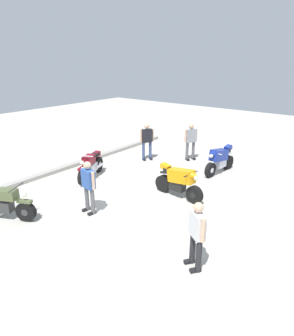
{
  "coord_description": "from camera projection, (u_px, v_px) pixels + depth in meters",
  "views": [
    {
      "loc": [
        -6.92,
        -5.62,
        4.49
      ],
      "look_at": [
        1.06,
        0.65,
        0.75
      ],
      "focal_mm": 31.92,
      "sensor_mm": 36.0,
      "label": 1
    }
  ],
  "objects": [
    {
      "name": "motorcycle_orange_sportbike",
      "position": [
        179.0,
        181.0,
        10.08
      ],
      "size": [
        0.7,
        1.96,
        1.14
      ],
      "rotation": [
        0.0,
        0.0,
        4.6
      ],
      "color": "black",
      "rests_on": "ground"
    },
    {
      "name": "curb_edge",
      "position": [
        58.0,
        170.0,
        12.56
      ],
      "size": [
        14.0,
        0.3,
        0.15
      ],
      "primitive_type": "cube",
      "color": "#9C978F",
      "rests_on": "ground"
    },
    {
      "name": "ground_plane",
      "position": [
        143.0,
        202.0,
        9.92
      ],
      "size": [
        40.0,
        40.0,
        0.0
      ],
      "primitive_type": "plane",
      "color": "#B7B2A8"
    },
    {
      "name": "person_in_blue_shirt",
      "position": [
        89.0,
        184.0,
        8.96
      ],
      "size": [
        0.37,
        0.65,
        1.65
      ],
      "rotation": [
        0.0,
        0.0,
        2.98
      ],
      "color": "#59595B",
      "rests_on": "ground"
    },
    {
      "name": "motorcycle_maroon_cruiser",
      "position": [
        91.0,
        165.0,
        11.76
      ],
      "size": [
        1.97,
        0.98,
        1.09
      ],
      "rotation": [
        0.0,
        0.0,
        3.54
      ],
      "color": "black",
      "rests_on": "ground"
    },
    {
      "name": "motorcycle_olive_vintage",
      "position": [
        4.0,
        203.0,
        8.75
      ],
      "size": [
        1.04,
        1.82,
        1.07
      ],
      "rotation": [
        0.0,
        0.0,
        5.17
      ],
      "color": "black",
      "rests_on": "ground"
    },
    {
      "name": "person_in_white_shirt",
      "position": [
        197.0,
        232.0,
        6.53
      ],
      "size": [
        0.5,
        0.57,
        1.63
      ],
      "rotation": [
        0.0,
        0.0,
        2.53
      ],
      "color": "#262628",
      "rests_on": "ground"
    },
    {
      "name": "motorcycle_blue_sportbike",
      "position": [
        220.0,
        159.0,
        12.25
      ],
      "size": [
        1.96,
        0.7,
        1.14
      ],
      "rotation": [
        0.0,
        0.0,
        3.04
      ],
      "color": "black",
      "rests_on": "ground"
    },
    {
      "name": "traffic_cone",
      "position": [
        172.0,
        173.0,
        11.72
      ],
      "size": [
        0.36,
        0.36,
        0.53
      ],
      "color": "black",
      "rests_on": "ground"
    },
    {
      "name": "person_in_gray_shirt",
      "position": [
        191.0,
        139.0,
        13.73
      ],
      "size": [
        0.63,
        0.48,
        1.72
      ],
      "rotation": [
        0.0,
        0.0,
        4.24
      ],
      "color": "#59595B",
      "rests_on": "ground"
    },
    {
      "name": "person_in_black_shirt",
      "position": [
        147.0,
        139.0,
        13.74
      ],
      "size": [
        0.6,
        0.5,
        1.71
      ],
      "rotation": [
        0.0,
        0.0,
        4.15
      ],
      "color": "#384772",
      "rests_on": "ground"
    }
  ]
}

